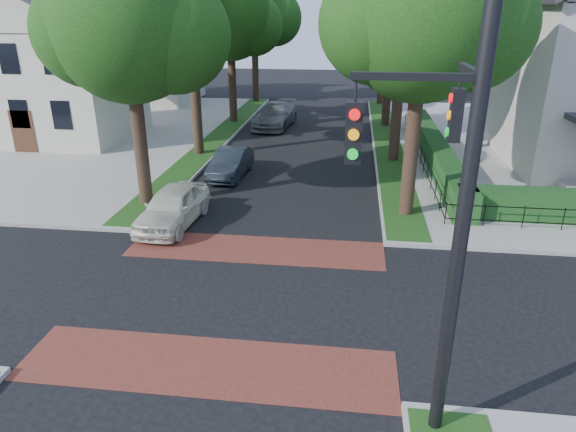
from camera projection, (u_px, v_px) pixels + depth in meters
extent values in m
plane|color=black|center=(236.00, 296.00, 15.18)|extent=(120.00, 120.00, 0.00)
cube|color=gray|center=(16.00, 132.00, 34.86)|extent=(30.00, 30.00, 0.15)
cube|color=maroon|center=(256.00, 249.00, 18.12)|extent=(9.00, 2.20, 0.01)
cube|color=maroon|center=(207.00, 366.00, 12.24)|extent=(9.00, 2.20, 0.01)
cube|color=#1C4112|center=(387.00, 141.00, 32.05)|extent=(1.60, 29.80, 0.02)
cube|color=#1C4112|center=(219.00, 136.00, 33.29)|extent=(1.60, 29.80, 0.02)
cylinder|color=black|center=(414.00, 124.00, 19.53)|extent=(0.56, 0.56, 7.35)
sphere|color=#13380F|center=(424.00, 14.00, 18.07)|extent=(6.20, 6.20, 6.20)
sphere|color=#13380F|center=(471.00, 26.00, 18.30)|extent=(4.65, 4.65, 4.65)
sphere|color=#13380F|center=(379.00, 23.00, 18.18)|extent=(4.34, 4.34, 4.34)
cylinder|color=black|center=(399.00, 88.00, 26.82)|extent=(0.56, 0.56, 7.70)
sphere|color=#13380F|center=(405.00, 4.00, 25.28)|extent=(6.60, 6.60, 6.60)
sphere|color=#13380F|center=(441.00, 13.00, 25.50)|extent=(4.95, 4.95, 4.95)
sphere|color=#13380F|center=(371.00, 11.00, 25.40)|extent=(4.62, 4.62, 4.62)
cylinder|color=black|center=(388.00, 77.00, 35.29)|extent=(0.56, 0.56, 6.65)
sphere|color=#13380F|center=(392.00, 23.00, 33.96)|extent=(5.80, 5.80, 5.80)
sphere|color=#13380F|center=(416.00, 29.00, 34.20)|extent=(4.35, 4.35, 4.35)
sphere|color=#13380F|center=(370.00, 28.00, 34.06)|extent=(4.06, 4.06, 4.06)
sphere|color=#13380F|center=(393.00, 14.00, 35.09)|extent=(3.77, 3.77, 3.77)
cylinder|color=black|center=(383.00, 62.00, 43.49)|extent=(0.56, 0.56, 7.00)
sphere|color=#13380F|center=(386.00, 15.00, 42.09)|extent=(6.00, 6.00, 6.00)
sphere|color=#13380F|center=(405.00, 20.00, 42.33)|extent=(4.50, 4.50, 4.50)
sphere|color=#13380F|center=(367.00, 19.00, 42.19)|extent=(4.20, 4.20, 4.20)
sphere|color=#13380F|center=(386.00, 8.00, 43.27)|extent=(3.90, 3.90, 3.90)
cylinder|color=black|center=(138.00, 121.00, 20.87)|extent=(0.56, 0.56, 7.00)
sphere|color=#13380F|center=(127.00, 24.00, 19.47)|extent=(6.00, 6.00, 6.00)
sphere|color=#13380F|center=(173.00, 35.00, 19.71)|extent=(4.50, 4.50, 4.50)
sphere|color=#13380F|center=(88.00, 32.00, 19.58)|extent=(4.20, 4.20, 4.20)
sphere|color=#13380F|center=(143.00, 10.00, 20.65)|extent=(3.90, 3.90, 3.90)
cylinder|color=black|center=(194.00, 81.00, 28.02)|extent=(0.56, 0.56, 8.05)
sphere|color=#13380F|center=(224.00, 5.00, 26.64)|extent=(4.80, 4.80, 4.80)
sphere|color=#13380F|center=(158.00, 3.00, 26.53)|extent=(4.48, 4.48, 4.48)
cylinder|color=black|center=(232.00, 73.00, 36.52)|extent=(0.56, 0.56, 6.86)
sphere|color=#13380F|center=(230.00, 19.00, 35.15)|extent=(5.60, 5.60, 5.60)
sphere|color=#13380F|center=(253.00, 25.00, 35.40)|extent=(4.20, 4.20, 4.20)
sphere|color=#13380F|center=(209.00, 23.00, 35.24)|extent=(3.92, 3.92, 3.92)
sphere|color=#13380F|center=(235.00, 11.00, 36.23)|extent=(3.64, 3.64, 3.64)
cylinder|color=black|center=(255.00, 59.00, 44.73)|extent=(0.56, 0.56, 7.14)
sphere|color=#13380F|center=(254.00, 13.00, 43.31)|extent=(6.20, 6.20, 6.20)
sphere|color=#13380F|center=(275.00, 18.00, 43.54)|extent=(4.65, 4.65, 4.65)
sphere|color=#13380F|center=(236.00, 17.00, 43.42)|extent=(4.34, 4.34, 4.34)
sphere|color=#13380F|center=(258.00, 7.00, 44.53)|extent=(4.03, 4.03, 4.03)
cube|color=#17451A|center=(435.00, 150.00, 27.79)|extent=(1.00, 18.00, 1.20)
cube|color=beige|center=(55.00, 85.00, 32.23)|extent=(9.00, 8.00, 6.50)
cube|color=beige|center=(141.00, 63.00, 45.09)|extent=(9.00, 8.00, 6.50)
cube|color=maroon|center=(159.00, 0.00, 41.39)|extent=(0.80, 0.80, 3.64)
cylinder|color=black|center=(460.00, 245.00, 8.80)|extent=(0.26, 0.26, 8.00)
cube|color=black|center=(416.00, 77.00, 7.86)|extent=(2.00, 0.12, 0.12)
cube|color=black|center=(471.00, 71.00, 8.57)|extent=(0.12, 1.80, 0.12)
cube|color=black|center=(354.00, 133.00, 8.30)|extent=(0.28, 0.22, 1.00)
cylinder|color=red|center=(355.00, 115.00, 8.06)|extent=(0.18, 0.05, 0.18)
cylinder|color=orange|center=(354.00, 135.00, 8.18)|extent=(0.18, 0.05, 0.18)
cylinder|color=#0CB226|center=(353.00, 154.00, 8.30)|extent=(0.18, 0.05, 0.18)
cube|color=black|center=(456.00, 115.00, 9.64)|extent=(0.22, 0.28, 1.00)
cylinder|color=red|center=(451.00, 98.00, 9.54)|extent=(0.05, 0.18, 0.18)
cylinder|color=orange|center=(449.00, 115.00, 9.66)|extent=(0.05, 0.18, 0.18)
cylinder|color=#0CB226|center=(447.00, 132.00, 9.78)|extent=(0.05, 0.18, 0.18)
imported|color=silver|center=(173.00, 206.00, 19.91)|extent=(2.12, 4.59, 1.52)
imported|color=black|center=(231.00, 163.00, 25.70)|extent=(1.65, 4.24, 1.37)
imported|color=slate|center=(275.00, 115.00, 36.37)|extent=(2.88, 5.90, 1.65)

